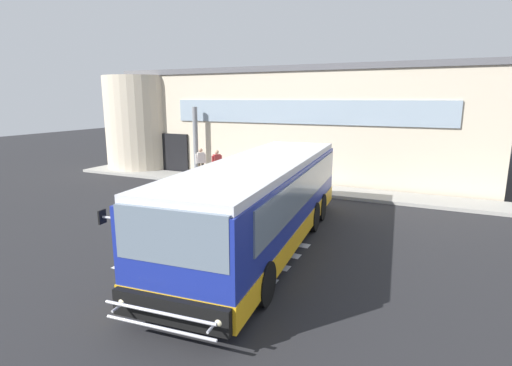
% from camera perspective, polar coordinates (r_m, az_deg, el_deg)
% --- Properties ---
extents(ground_plane, '(80.00, 90.00, 0.02)m').
position_cam_1_polar(ground_plane, '(16.08, -4.13, -4.08)').
color(ground_plane, '#232326').
rests_on(ground_plane, ground).
extents(bay_paint_stripes, '(4.40, 3.96, 0.01)m').
position_cam_1_polar(bay_paint_stripes, '(11.69, -5.51, -10.40)').
color(bay_paint_stripes, silver).
rests_on(bay_paint_stripes, ground).
extents(terminal_building, '(22.54, 13.80, 6.14)m').
position_cam_1_polar(terminal_building, '(26.44, 6.84, 9.01)').
color(terminal_building, beige).
rests_on(terminal_building, ground).
extents(boarding_curb, '(24.74, 2.00, 0.15)m').
position_cam_1_polar(boarding_curb, '(20.26, 2.44, -0.40)').
color(boarding_curb, '#9E9B93').
rests_on(boarding_curb, ground).
extents(entry_support_column, '(0.28, 0.28, 3.87)m').
position_cam_1_polar(entry_support_column, '(22.80, -8.75, 6.00)').
color(entry_support_column, slate).
rests_on(entry_support_column, boarding_curb).
extents(bus_main_foreground, '(3.47, 10.97, 2.70)m').
position_cam_1_polar(bus_main_foreground, '(11.93, 0.89, -3.13)').
color(bus_main_foreground, navy).
rests_on(bus_main_foreground, ground).
extents(passenger_near_column, '(0.51, 0.52, 1.68)m').
position_cam_1_polar(passenger_near_column, '(21.90, -8.03, 3.21)').
color(passenger_near_column, '#4C4233').
rests_on(passenger_near_column, boarding_curb).
extents(passenger_by_doorway, '(0.40, 0.50, 1.68)m').
position_cam_1_polar(passenger_by_doorway, '(21.01, -5.69, 2.80)').
color(passenger_by_doorway, '#1E2338').
rests_on(passenger_by_doorway, boarding_curb).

